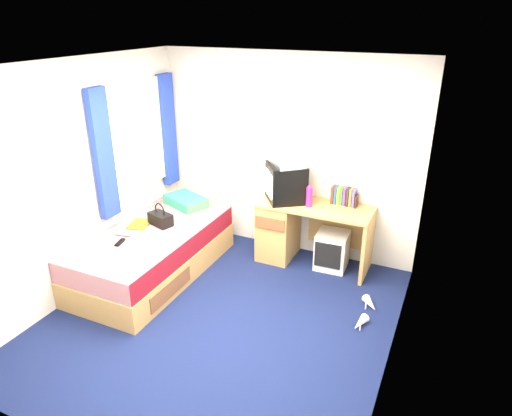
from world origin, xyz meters
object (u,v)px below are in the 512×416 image
at_px(desk, 292,228).
at_px(vcr, 287,161).
at_px(pink_water_bottle, 309,197).
at_px(aerosol_can, 305,197).
at_px(storage_cube, 332,250).
at_px(magazine, 140,224).
at_px(pillow, 186,201).
at_px(towel, 154,247).
at_px(water_bottle, 124,233).
at_px(bed, 154,252).
at_px(handbag, 161,219).
at_px(remote_control, 120,242).
at_px(colour_swatch_fan, 112,258).
at_px(picture_frame, 356,201).
at_px(crt_tv, 286,182).
at_px(white_heels, 365,313).

xyz_separation_m(desk, vcr, (-0.10, 0.00, 0.82)).
xyz_separation_m(pink_water_bottle, aerosol_can, (-0.07, 0.06, -0.02)).
xyz_separation_m(storage_cube, magazine, (-2.03, -0.92, 0.33)).
relative_size(pillow, towel, 1.87).
bearing_deg(vcr, pink_water_bottle, 34.62).
bearing_deg(water_bottle, aerosol_can, 36.03).
distance_m(bed, handbag, 0.39).
height_order(handbag, towel, handbag).
bearing_deg(remote_control, bed, 58.90).
bearing_deg(water_bottle, pillow, 81.45).
bearing_deg(handbag, bed, -73.06).
relative_size(towel, colour_swatch_fan, 1.29).
height_order(pillow, aerosol_can, aerosol_can).
bearing_deg(pink_water_bottle, desk, 161.64).
bearing_deg(remote_control, colour_swatch_fan, -77.84).
bearing_deg(desk, magazine, -148.81).
relative_size(storage_cube, vcr, 0.98).
xyz_separation_m(bed, towel, (0.30, -0.36, 0.32)).
bearing_deg(colour_swatch_fan, storage_cube, 42.73).
distance_m(bed, picture_frame, 2.37).
bearing_deg(bed, water_bottle, -132.69).
distance_m(storage_cube, vcr, 1.17).
height_order(towel, water_bottle, towel).
bearing_deg(pink_water_bottle, magazine, -153.86).
relative_size(vcr, picture_frame, 3.22).
distance_m(colour_swatch_fan, remote_control, 0.32).
distance_m(pillow, handbag, 0.61).
distance_m(storage_cube, picture_frame, 0.65).
distance_m(pillow, pink_water_bottle, 1.59).
relative_size(desk, handbag, 4.10).
bearing_deg(aerosol_can, crt_tv, 176.72).
height_order(desk, vcr, vcr).
relative_size(pink_water_bottle, aerosol_can, 1.28).
bearing_deg(handbag, pillow, 112.38).
xyz_separation_m(pillow, pink_water_bottle, (1.57, 0.14, 0.26)).
distance_m(towel, water_bottle, 0.52).
height_order(vcr, remote_control, vcr).
distance_m(bed, pillow, 0.85).
distance_m(crt_tv, water_bottle, 1.90).
bearing_deg(water_bottle, colour_swatch_fan, -64.71).
relative_size(pillow, remote_control, 3.32).
distance_m(storage_cube, white_heels, 1.01).
relative_size(crt_tv, magazine, 2.12).
bearing_deg(aerosol_can, remote_control, -139.12).
xyz_separation_m(storage_cube, handbag, (-1.80, -0.81, 0.40)).
distance_m(water_bottle, white_heels, 2.67).
bearing_deg(crt_tv, water_bottle, -84.30).
xyz_separation_m(bed, white_heels, (2.39, 0.19, -0.23)).
xyz_separation_m(storage_cube, pink_water_bottle, (-0.29, -0.06, 0.64)).
bearing_deg(crt_tv, storage_cube, 54.09).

